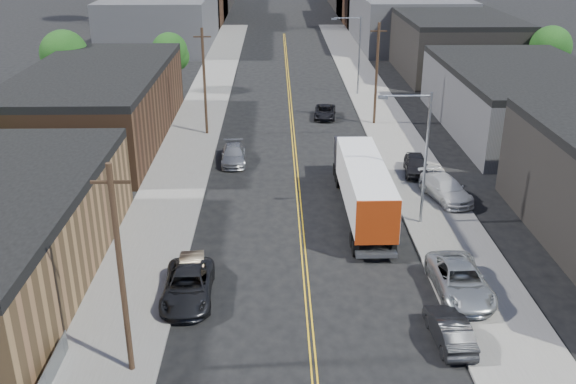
{
  "coord_description": "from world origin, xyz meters",
  "views": [
    {
      "loc": [
        -1.65,
        -13.65,
        18.67
      ],
      "look_at": [
        -0.88,
        24.76,
        2.5
      ],
      "focal_mm": 40.0,
      "sensor_mm": 36.0,
      "label": 1
    }
  ],
  "objects_px": {
    "car_left_b": "(192,271)",
    "semi_truck": "(361,180)",
    "car_left_c": "(188,286)",
    "car_left_d": "(233,155)",
    "car_right_oncoming": "(449,329)",
    "car_right_lot_b": "(446,189)",
    "car_ahead_truck": "(325,112)",
    "car_right_lot_c": "(416,165)",
    "car_right_lot_a": "(460,280)"
  },
  "relations": [
    {
      "from": "car_right_lot_b",
      "to": "car_right_lot_c",
      "type": "xyz_separation_m",
      "value": [
        -1.13,
        5.12,
        -0.04
      ]
    },
    {
      "from": "semi_truck",
      "to": "car_left_c",
      "type": "relative_size",
      "value": 2.71
    },
    {
      "from": "car_left_c",
      "to": "car_right_lot_b",
      "type": "relative_size",
      "value": 1.04
    },
    {
      "from": "car_left_d",
      "to": "car_left_c",
      "type": "bearing_deg",
      "value": -96.02
    },
    {
      "from": "car_left_d",
      "to": "car_right_lot_a",
      "type": "height_order",
      "value": "car_right_lot_a"
    },
    {
      "from": "car_left_d",
      "to": "car_right_lot_c",
      "type": "height_order",
      "value": "car_right_lot_c"
    },
    {
      "from": "car_right_lot_a",
      "to": "car_right_lot_b",
      "type": "xyz_separation_m",
      "value": [
        2.41,
        12.88,
        -0.03
      ]
    },
    {
      "from": "car_ahead_truck",
      "to": "car_right_lot_c",
      "type": "bearing_deg",
      "value": -63.66
    },
    {
      "from": "car_right_lot_b",
      "to": "car_right_lot_c",
      "type": "distance_m",
      "value": 5.24
    },
    {
      "from": "car_right_lot_b",
      "to": "car_right_oncoming",
      "type": "bearing_deg",
      "value": -117.96
    },
    {
      "from": "car_left_d",
      "to": "car_right_oncoming",
      "type": "bearing_deg",
      "value": -67.79
    },
    {
      "from": "car_left_b",
      "to": "car_ahead_truck",
      "type": "relative_size",
      "value": 0.86
    },
    {
      "from": "car_left_c",
      "to": "car_right_lot_c",
      "type": "distance_m",
      "value": 24.0
    },
    {
      "from": "semi_truck",
      "to": "car_left_d",
      "type": "xyz_separation_m",
      "value": [
        -9.47,
        9.9,
        -1.56
      ]
    },
    {
      "from": "car_right_lot_c",
      "to": "car_right_lot_b",
      "type": "bearing_deg",
      "value": -70.26
    },
    {
      "from": "car_right_oncoming",
      "to": "car_left_c",
      "type": "bearing_deg",
      "value": -20.72
    },
    {
      "from": "car_right_lot_b",
      "to": "car_ahead_truck",
      "type": "relative_size",
      "value": 1.18
    },
    {
      "from": "car_left_b",
      "to": "semi_truck",
      "type": "bearing_deg",
      "value": 35.35
    },
    {
      "from": "car_left_c",
      "to": "car_right_lot_a",
      "type": "xyz_separation_m",
      "value": [
        14.6,
        0.0,
        0.18
      ]
    },
    {
      "from": "car_left_b",
      "to": "car_right_lot_b",
      "type": "xyz_separation_m",
      "value": [
        17.01,
        11.04,
        0.29
      ]
    },
    {
      "from": "car_right_lot_a",
      "to": "car_right_lot_b",
      "type": "bearing_deg",
      "value": 78.44
    },
    {
      "from": "semi_truck",
      "to": "car_left_d",
      "type": "relative_size",
      "value": 3.1
    },
    {
      "from": "car_right_lot_a",
      "to": "car_ahead_truck",
      "type": "height_order",
      "value": "car_right_lot_a"
    },
    {
      "from": "car_right_lot_c",
      "to": "semi_truck",
      "type": "bearing_deg",
      "value": -120.73
    },
    {
      "from": "semi_truck",
      "to": "car_right_lot_b",
      "type": "height_order",
      "value": "semi_truck"
    },
    {
      "from": "car_left_d",
      "to": "car_right_oncoming",
      "type": "relative_size",
      "value": 1.14
    },
    {
      "from": "car_left_c",
      "to": "car_ahead_truck",
      "type": "height_order",
      "value": "car_left_c"
    },
    {
      "from": "car_left_b",
      "to": "car_left_c",
      "type": "distance_m",
      "value": 1.85
    },
    {
      "from": "semi_truck",
      "to": "car_right_lot_b",
      "type": "bearing_deg",
      "value": 13.58
    },
    {
      "from": "semi_truck",
      "to": "car_left_c",
      "type": "xyz_separation_m",
      "value": [
        -10.65,
        -11.3,
        -1.49
      ]
    },
    {
      "from": "car_right_lot_a",
      "to": "car_ahead_truck",
      "type": "distance_m",
      "value": 34.79
    },
    {
      "from": "semi_truck",
      "to": "car_left_b",
      "type": "xyz_separation_m",
      "value": [
        -10.65,
        -9.45,
        -1.62
      ]
    },
    {
      "from": "car_left_b",
      "to": "car_left_d",
      "type": "distance_m",
      "value": 19.39
    },
    {
      "from": "car_right_oncoming",
      "to": "car_right_lot_a",
      "type": "bearing_deg",
      "value": -114.58
    },
    {
      "from": "car_left_c",
      "to": "car_right_oncoming",
      "type": "xyz_separation_m",
      "value": [
        13.0,
        -4.09,
        -0.07
      ]
    },
    {
      "from": "car_right_lot_c",
      "to": "car_ahead_truck",
      "type": "distance_m",
      "value": 17.54
    },
    {
      "from": "car_left_c",
      "to": "car_right_lot_c",
      "type": "relative_size",
      "value": 1.29
    },
    {
      "from": "car_left_b",
      "to": "car_right_oncoming",
      "type": "height_order",
      "value": "car_right_oncoming"
    },
    {
      "from": "semi_truck",
      "to": "car_right_lot_b",
      "type": "relative_size",
      "value": 2.81
    },
    {
      "from": "car_left_c",
      "to": "car_right_lot_a",
      "type": "bearing_deg",
      "value": -1.74
    },
    {
      "from": "car_left_b",
      "to": "car_left_c",
      "type": "bearing_deg",
      "value": -96.24
    },
    {
      "from": "semi_truck",
      "to": "car_ahead_truck",
      "type": "distance_m",
      "value": 23.24
    },
    {
      "from": "semi_truck",
      "to": "car_right_lot_a",
      "type": "distance_m",
      "value": 12.04
    },
    {
      "from": "car_left_c",
      "to": "car_left_d",
      "type": "distance_m",
      "value": 21.23
    },
    {
      "from": "car_left_d",
      "to": "car_right_lot_a",
      "type": "bearing_deg",
      "value": -60.5
    },
    {
      "from": "semi_truck",
      "to": "car_right_oncoming",
      "type": "bearing_deg",
      "value": -81.71
    },
    {
      "from": "car_left_b",
      "to": "car_right_lot_a",
      "type": "relative_size",
      "value": 0.67
    },
    {
      "from": "car_left_c",
      "to": "car_right_lot_b",
      "type": "distance_m",
      "value": 21.34
    },
    {
      "from": "car_left_c",
      "to": "car_right_oncoming",
      "type": "bearing_deg",
      "value": -19.22
    },
    {
      "from": "car_right_oncoming",
      "to": "car_right_lot_a",
      "type": "relative_size",
      "value": 0.73
    }
  ]
}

